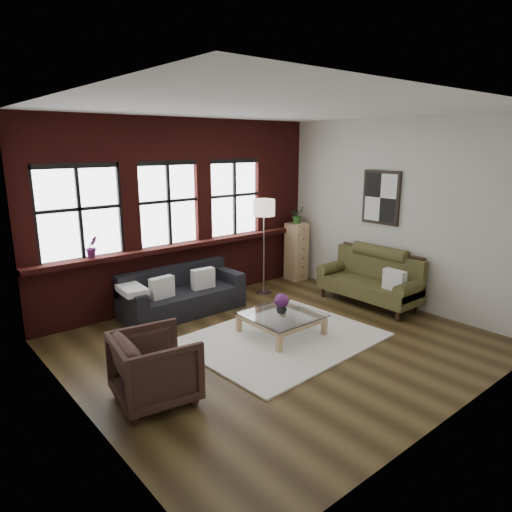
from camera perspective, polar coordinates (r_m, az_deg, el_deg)
floor at (r=6.65m, az=2.71°, el=-10.77°), size 5.50×5.50×0.00m
ceiling at (r=6.06m, az=3.07°, el=17.93°), size 5.50×5.50×0.00m
wall_back at (r=8.14m, az=-9.21°, el=5.43°), size 5.50×0.00×5.50m
wall_front at (r=4.69m, az=24.11°, el=-1.79°), size 5.50×0.00×5.50m
wall_left at (r=4.78m, az=-22.12°, el=-1.33°), size 0.00×5.00×5.00m
wall_right at (r=8.25m, az=17.09°, el=5.10°), size 0.00×5.00×5.00m
brick_backwall at (r=8.09m, az=-8.99°, el=5.38°), size 5.50×0.12×3.20m
sill_ledge at (r=8.11m, az=-8.52°, el=1.40°), size 5.50×0.30×0.08m
window_left at (r=7.33m, az=-21.24°, el=4.93°), size 1.38×0.10×1.50m
window_mid at (r=7.93m, az=-10.93°, el=6.23°), size 1.38×0.10×1.50m
window_right at (r=8.69m, az=-2.81°, el=7.11°), size 1.38×0.10×1.50m
wall_poster at (r=8.36m, az=15.38°, el=7.06°), size 0.05×0.74×0.94m
shag_rug at (r=6.75m, az=3.28°, el=-10.24°), size 2.75×2.21×0.03m
dark_sofa at (r=7.72m, az=-9.12°, el=-4.44°), size 2.03×0.82×0.74m
pillow_a at (r=7.38m, az=-11.68°, el=-3.88°), size 0.41×0.18×0.34m
pillow_b at (r=7.75m, az=-6.64°, el=-2.81°), size 0.41×0.17×0.34m
vintage_settee at (r=8.21m, az=13.91°, el=-2.69°), size 0.81×1.83×0.98m
pillow_settee at (r=7.81m, az=16.91°, el=-2.89°), size 0.16×0.39×0.34m
armchair at (r=5.24m, az=-12.50°, el=-13.45°), size 0.98×0.96×0.78m
coffee_table at (r=6.85m, az=3.18°, el=-8.52°), size 1.02×1.02×0.34m
vase at (r=6.76m, az=3.21°, el=-6.56°), size 0.19×0.19×0.16m
flowers at (r=6.72m, az=3.22°, el=-5.58°), size 0.21×0.21×0.21m
drawer_chest at (r=9.49m, az=5.07°, el=0.56°), size 0.37×0.37×1.19m
potted_plant_top at (r=9.34m, az=5.16°, el=5.12°), size 0.38×0.36×0.34m
floor_lamp at (r=8.46m, az=0.99°, el=1.58°), size 0.40×0.40×1.94m
sill_plant at (r=7.32m, az=-19.83°, el=1.06°), size 0.21×0.18×0.34m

